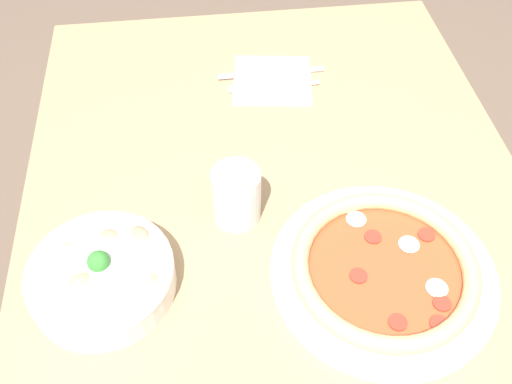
# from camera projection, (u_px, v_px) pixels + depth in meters

# --- Properties ---
(dining_table) EXTENTS (1.15, 0.84, 0.77)m
(dining_table) POSITION_uv_depth(u_px,v_px,m) (278.00, 249.00, 1.02)
(dining_table) COLOR tan
(dining_table) RESTS_ON ground_plane
(pizza) EXTENTS (0.33, 0.33, 0.04)m
(pizza) POSITION_uv_depth(u_px,v_px,m) (384.00, 269.00, 0.83)
(pizza) COLOR white
(pizza) RESTS_ON dining_table
(bowl) EXTENTS (0.21, 0.21, 0.07)m
(bowl) POSITION_uv_depth(u_px,v_px,m) (102.00, 276.00, 0.81)
(bowl) COLOR white
(bowl) RESTS_ON dining_table
(napkin) EXTENTS (0.17, 0.17, 0.00)m
(napkin) POSITION_uv_depth(u_px,v_px,m) (272.00, 80.00, 1.14)
(napkin) COLOR white
(napkin) RESTS_ON dining_table
(fork) EXTENTS (0.01, 0.18, 0.00)m
(fork) POSITION_uv_depth(u_px,v_px,m) (275.00, 86.00, 1.12)
(fork) COLOR silver
(fork) RESTS_ON napkin
(knife) EXTENTS (0.01, 0.21, 0.01)m
(knife) POSITION_uv_depth(u_px,v_px,m) (276.00, 72.00, 1.15)
(knife) COLOR silver
(knife) RESTS_ON napkin
(glass) EXTENTS (0.08, 0.08, 0.09)m
(glass) POSITION_uv_depth(u_px,v_px,m) (236.00, 196.00, 0.88)
(glass) COLOR silver
(glass) RESTS_ON dining_table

